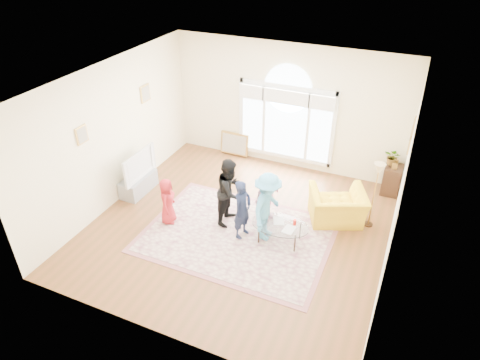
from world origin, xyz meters
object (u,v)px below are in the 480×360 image
at_px(coffee_table, 280,225).
at_px(armchair, 337,207).
at_px(television, 136,164).
at_px(tv_console, 139,184).
at_px(area_rug, 237,235).

relative_size(coffee_table, armchair, 1.06).
bearing_deg(coffee_table, television, 171.20).
bearing_deg(television, tv_console, 180.00).
distance_m(tv_console, armchair, 4.66).
bearing_deg(area_rug, armchair, 37.39).
xyz_separation_m(coffee_table, armchair, (0.89, 1.15, -0.03)).
bearing_deg(area_rug, coffee_table, 12.23).
bearing_deg(television, coffee_table, -6.05).
distance_m(television, armchair, 4.66).
xyz_separation_m(area_rug, armchair, (1.75, 1.33, 0.36)).
distance_m(tv_console, television, 0.54).
bearing_deg(area_rug, television, 168.50).
bearing_deg(television, area_rug, -11.50).
height_order(tv_console, armchair, armchair).
xyz_separation_m(tv_console, coffee_table, (3.70, -0.39, 0.19)).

